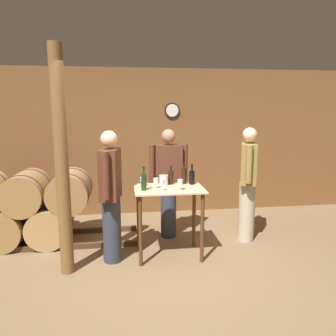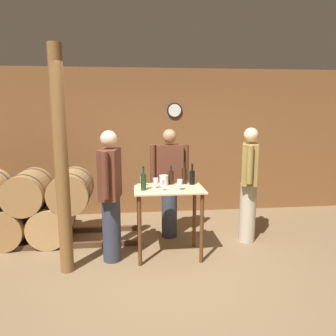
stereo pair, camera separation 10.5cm
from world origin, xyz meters
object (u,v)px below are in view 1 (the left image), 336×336
Objects in this scene: person_host at (168,181)px; wine_bottle_left at (171,177)px; ice_bucket at (164,180)px; wine_glass_near_center at (156,181)px; wine_glass_far_side at (180,182)px; wine_bottle_far_left at (144,181)px; wine_bottle_right at (192,177)px; person_visitor_bearded at (111,194)px; wooden_post at (62,164)px; wine_glass_near_left at (143,180)px; wine_glass_near_right at (162,183)px; person_visitor_with_scarf at (248,182)px; wine_bottle_center at (184,175)px.

wine_bottle_left is at bearing -93.73° from person_host.
person_host is at bearing 75.11° from ice_bucket.
person_host reaches higher than wine_glass_near_center.
wine_bottle_far_left is at bearing 173.10° from wine_glass_far_side.
wine_bottle_left is 0.31m from wine_glass_near_center.
wine_bottle_right reaches higher than ice_bucket.
wine_glass_near_center is at bearing 5.66° from person_visitor_bearded.
wine_bottle_right is 0.54m from wine_glass_near_center.
wine_glass_near_center is at bearing -161.97° from wine_bottle_right.
wooden_post is 1.57× the size of person_visitor_bearded.
wine_bottle_left is 0.40m from wine_glass_near_left.
wine_glass_near_center is 0.99× the size of wine_glass_far_side.
wine_glass_near_right reaches higher than wine_glass_near_left.
wine_bottle_far_left is at bearing -88.98° from wine_glass_near_left.
wooden_post reaches higher than wine_glass_near_left.
person_host is (0.03, 0.46, -0.16)m from wine_bottle_left.
person_visitor_with_scarf is (0.89, 0.20, -0.15)m from wine_bottle_right.
wine_bottle_left is at bearing 36.36° from wine_bottle_far_left.
wine_glass_far_side is (0.07, -0.34, -0.00)m from wine_bottle_left.
wooden_post reaches higher than wine_bottle_center.
person_visitor_with_scarf is (1.41, 0.37, -0.14)m from wine_glass_near_center.
person_host is at bearing 86.27° from wine_bottle_left.
wine_bottle_center is at bearing 153.99° from wine_bottle_right.
person_visitor_bearded reaches higher than ice_bucket.
wine_bottle_right is 0.59m from person_host.
wine_glass_near_left is 0.07× the size of person_visitor_bearded.
wine_glass_far_side reaches higher than wine_glass_near_center.
wine_glass_near_center reaches higher than wine_glass_near_left.
wine_bottle_center is at bearing -171.39° from person_visitor_with_scarf.
wine_bottle_left is 1.74× the size of wine_glass_near_right.
person_host reaches higher than wine_glass_near_right.
person_visitor_with_scarf is at bearing 24.40° from wine_glass_far_side.
wine_bottle_right reaches higher than wine_glass_near_center.
wine_bottle_far_left is at bearing 161.78° from wine_glass_near_right.
wine_bottle_center is at bearing -71.48° from person_host.
wine_glass_near_right is 0.68m from person_visitor_bearded.
person_host is (0.43, 0.53, -0.15)m from wine_glass_near_left.
wine_bottle_left is at bearing 66.15° from wine_glass_near_right.
wine_glass_far_side is at bearing -78.21° from wine_bottle_left.
wine_glass_near_right is 0.09× the size of person_visitor_with_scarf.
wine_bottle_far_left is 0.49m from wine_bottle_left.
wine_bottle_left is 1.20m from person_visitor_with_scarf.
person_host is at bearing 116.77° from wine_bottle_right.
ice_bucket is at bearing 39.53° from wine_bottle_far_left.
wine_glass_far_side is (1.43, 0.16, -0.30)m from wooden_post.
wine_bottle_center reaches higher than ice_bucket.
wine_glass_near_right is at bearing -175.14° from wine_glass_far_side.
wine_bottle_right is 1.13m from person_visitor_bearded.
wooden_post is at bearing -159.57° from wine_bottle_left.
wine_bottle_far_left is at bearing -2.53° from person_visitor_bearded.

